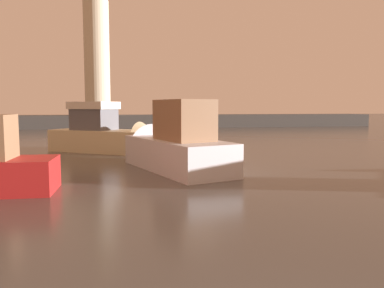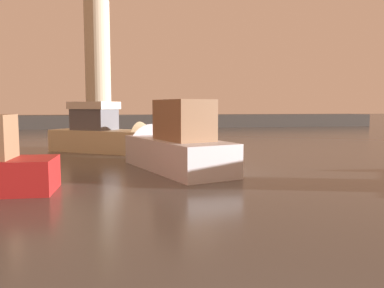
{
  "view_description": "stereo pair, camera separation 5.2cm",
  "coord_description": "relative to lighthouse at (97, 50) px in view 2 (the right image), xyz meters",
  "views": [
    {
      "loc": [
        -1.84,
        -2.47,
        3.0
      ],
      "look_at": [
        1.82,
        16.78,
        1.07
      ],
      "focal_mm": 36.02,
      "sensor_mm": 36.0,
      "label": 1
    },
    {
      "loc": [
        -1.78,
        -2.47,
        3.0
      ],
      "look_at": [
        1.82,
        16.78,
        1.07
      ],
      "focal_mm": 36.02,
      "sensor_mm": 36.0,
      "label": 2
    }
  ],
  "objects": [
    {
      "name": "mooring_buoy",
      "position": [
        7.43,
        -30.86,
        -10.24
      ],
      "size": [
        0.91,
        0.91,
        0.91
      ],
      "primitive_type": "sphere",
      "color": "red",
      "rests_on": "ground_plane"
    },
    {
      "name": "ground_plane",
      "position": [
        4.67,
        -26.33,
        -10.7
      ],
      "size": [
        220.0,
        220.0,
        0.0
      ],
      "primitive_type": "plane",
      "color": "#4C4742"
    },
    {
      "name": "breakwater",
      "position": [
        4.67,
        0.0,
        -9.81
      ],
      "size": [
        70.91,
        5.4,
        1.76
      ],
      "primitive_type": "cube",
      "color": "#423F3D",
      "rests_on": "ground_plane"
    },
    {
      "name": "motorboat_0",
      "position": [
        2.57,
        -29.66,
        -9.62
      ],
      "size": [
        8.58,
        6.85,
        3.74
      ],
      "color": "beige",
      "rests_on": "ground_plane"
    },
    {
      "name": "lighthouse",
      "position": [
        0.0,
        0.0,
        0.0
      ],
      "size": [
        3.44,
        3.44,
        18.86
      ],
      "color": "beige",
      "rests_on": "breakwater"
    },
    {
      "name": "motorboat_3",
      "position": [
        5.15,
        -36.25,
        -9.63
      ],
      "size": [
        5.22,
        9.16,
        3.74
      ],
      "color": "silver",
      "rests_on": "ground_plane"
    }
  ]
}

